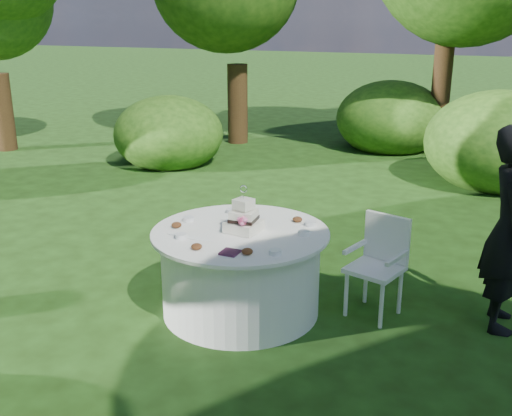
# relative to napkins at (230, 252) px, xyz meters

# --- Properties ---
(ground) EXTENTS (80.00, 80.00, 0.00)m
(ground) POSITION_rel_napkins_xyz_m (-0.15, 0.50, -0.78)
(ground) COLOR black
(ground) RESTS_ON ground
(napkins) EXTENTS (0.14, 0.14, 0.02)m
(napkins) POSITION_rel_napkins_xyz_m (0.00, 0.00, 0.00)
(napkins) COLOR #431C35
(napkins) RESTS_ON table
(feather_plume) EXTENTS (0.48, 0.07, 0.01)m
(feather_plume) POSITION_rel_napkins_xyz_m (-0.45, 0.17, -0.00)
(feather_plume) COLOR white
(feather_plume) RESTS_ON table
(guest) EXTENTS (0.50, 0.69, 1.75)m
(guest) POSITION_rel_napkins_xyz_m (2.00, 1.19, 0.10)
(guest) COLOR black
(guest) RESTS_ON ground
(table) EXTENTS (1.56, 1.56, 0.77)m
(table) POSITION_rel_napkins_xyz_m (-0.15, 0.50, -0.39)
(table) COLOR silver
(table) RESTS_ON ground
(cake) EXTENTS (0.30, 0.30, 0.41)m
(cake) POSITION_rel_napkins_xyz_m (-0.12, 0.50, 0.10)
(cake) COLOR silver
(cake) RESTS_ON table
(chair) EXTENTS (0.53, 0.53, 0.89)m
(chair) POSITION_rel_napkins_xyz_m (0.98, 0.99, -0.26)
(chair) COLOR white
(chair) RESTS_ON ground
(votives) EXTENTS (1.19, 0.90, 0.04)m
(votives) POSITION_rel_napkins_xyz_m (-0.10, 0.54, 0.01)
(votives) COLOR white
(votives) RESTS_ON table
(petal_cups) EXTENTS (1.02, 1.06, 0.05)m
(petal_cups) POSITION_rel_napkins_xyz_m (-0.16, 0.32, 0.02)
(petal_cups) COLOR #562D16
(petal_cups) RESTS_ON table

